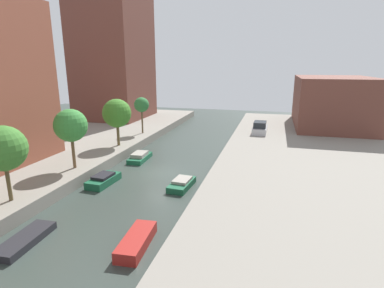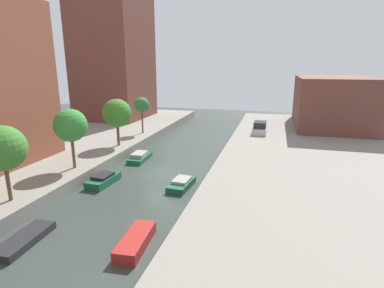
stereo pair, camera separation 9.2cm
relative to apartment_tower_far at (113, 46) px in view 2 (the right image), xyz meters
name	(u,v)px [view 2 (the right image)]	position (x,y,z in m)	size (l,w,h in m)	color
ground_plane	(158,173)	(16.00, -21.88, -12.72)	(84.00, 84.00, 0.00)	#333D38
quay_left	(25,156)	(1.00, -21.88, -12.22)	(20.00, 64.00, 1.00)	gray
quay_right	(334,184)	(31.00, -21.88, -12.22)	(20.00, 64.00, 1.00)	gray
apartment_tower_far	(113,46)	(0.00, 0.00, 0.00)	(10.00, 11.58, 23.45)	brown
low_block_right	(332,102)	(34.00, 1.07, -8.19)	(10.00, 15.30, 7.06)	brown
street_tree_1	(3,148)	(9.40, -31.87, -8.14)	(2.95, 2.95, 5.07)	brown
street_tree_2	(71,126)	(9.40, -25.00, -7.97)	(2.80, 2.80, 5.18)	brown
street_tree_3	(117,113)	(9.40, -17.05, -8.13)	(3.12, 3.12, 5.17)	brown
street_tree_4	(142,105)	(9.40, -10.54, -8.04)	(1.92, 1.92, 4.69)	brown
parked_car	(260,128)	(24.33, -6.44, -11.09)	(1.84, 4.16, 1.54)	#B7B7BC
moored_boat_left_1	(24,240)	(12.89, -34.56, -12.50)	(1.59, 3.79, 0.44)	#232328
moored_boat_left_2	(103,180)	(12.48, -25.54, -12.35)	(1.67, 3.35, 0.86)	#195638
moored_boat_left_3	(140,157)	(12.66, -18.66, -12.38)	(1.68, 3.63, 0.84)	#195638
moored_boat_right_1	(136,241)	(19.10, -33.21, -12.39)	(1.54, 3.62, 0.67)	maroon
moored_boat_right_2	(181,184)	(19.07, -24.52, -12.41)	(1.68, 3.27, 0.72)	#195638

